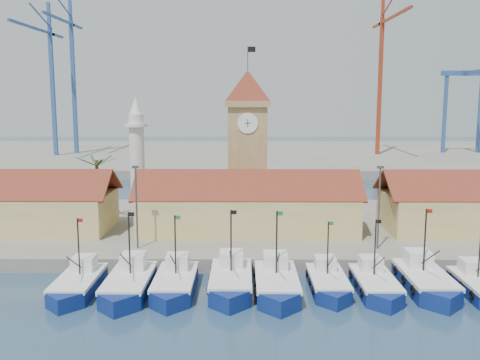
{
  "coord_description": "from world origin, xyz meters",
  "views": [
    {
      "loc": [
        -0.48,
        -44.12,
        17.7
      ],
      "look_at": [
        -0.93,
        18.0,
        8.09
      ],
      "focal_mm": 40.0,
      "sensor_mm": 36.0,
      "label": 1
    }
  ],
  "objects_px": {
    "boat_0": "(77,286)",
    "minaret": "(137,157)",
    "clock_tower": "(247,142)",
    "boat_5": "(328,284)"
  },
  "relations": [
    {
      "from": "boat_5",
      "to": "clock_tower",
      "type": "xyz_separation_m",
      "value": [
        -7.32,
        23.01,
        11.26
      ]
    },
    {
      "from": "boat_0",
      "to": "boat_5",
      "type": "distance_m",
      "value": 22.96
    },
    {
      "from": "boat_0",
      "to": "boat_5",
      "type": "height_order",
      "value": "boat_0"
    },
    {
      "from": "clock_tower",
      "to": "minaret",
      "type": "bearing_deg",
      "value": 172.39
    },
    {
      "from": "clock_tower",
      "to": "minaret",
      "type": "relative_size",
      "value": 1.39
    },
    {
      "from": "boat_5",
      "to": "minaret",
      "type": "distance_m",
      "value": 34.71
    },
    {
      "from": "boat_5",
      "to": "clock_tower",
      "type": "bearing_deg",
      "value": 107.64
    },
    {
      "from": "boat_5",
      "to": "minaret",
      "type": "relative_size",
      "value": 0.55
    },
    {
      "from": "boat_0",
      "to": "minaret",
      "type": "distance_m",
      "value": 27.19
    },
    {
      "from": "clock_tower",
      "to": "boat_5",
      "type": "bearing_deg",
      "value": -72.36
    }
  ]
}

